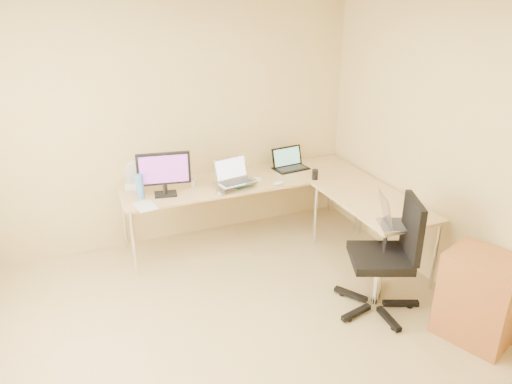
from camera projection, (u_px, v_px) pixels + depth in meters
name	position (u px, v px, depth m)	size (l,w,h in m)	color
floor	(245.00, 362.00, 3.73)	(4.50, 4.50, 0.00)	tan
wall_back	(166.00, 126.00, 5.14)	(4.50, 4.50, 0.00)	tan
wall_right	(483.00, 167.00, 3.97)	(4.50, 4.50, 0.00)	tan
desk_main	(245.00, 210.00, 5.42)	(2.65, 0.70, 0.73)	tan
desk_return	(371.00, 233.00, 4.92)	(0.70, 1.30, 0.73)	tan
monitor	(164.00, 174.00, 4.80)	(0.52, 0.17, 0.45)	black
book_stack	(237.00, 180.00, 5.19)	(0.25, 0.34, 0.06)	#0E5A58
laptop_center	(235.00, 172.00, 4.98)	(0.39, 0.30, 0.25)	#B6B9C8
laptop_black	(291.00, 159.00, 5.53)	(0.38, 0.28, 0.24)	black
keyboard	(243.00, 180.00, 5.24)	(0.39, 0.11, 0.02)	white
mouse	(279.00, 183.00, 5.11)	(0.11, 0.07, 0.04)	silver
mug	(193.00, 183.00, 5.07)	(0.09, 0.09, 0.08)	beige
cd_stack	(219.00, 193.00, 4.88)	(0.12, 0.12, 0.03)	silver
water_bottle	(140.00, 186.00, 4.75)	(0.07, 0.07, 0.26)	teal
papers	(145.00, 206.00, 4.63)	(0.18, 0.26, 0.01)	silver
white_box	(136.00, 185.00, 5.04)	(0.20, 0.14, 0.07)	silver
desk_fan	(135.00, 176.00, 5.00)	(0.21, 0.21, 0.27)	silver
black_cup	(315.00, 175.00, 5.26)	(0.06, 0.06, 0.11)	black
laptop_return	(399.00, 213.00, 4.20)	(0.28, 0.36, 0.24)	#9C98B0
office_chair	(380.00, 259.00, 4.18)	(0.64, 0.64, 1.06)	black
cabinet	(479.00, 298.00, 3.89)	(0.44, 0.55, 0.76)	olive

